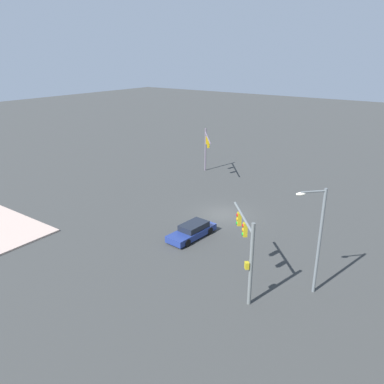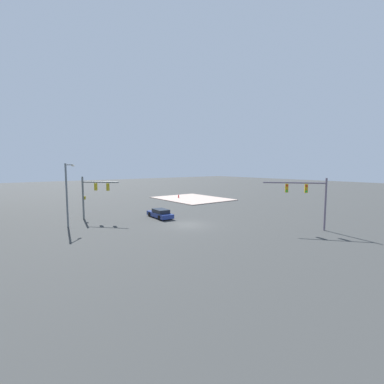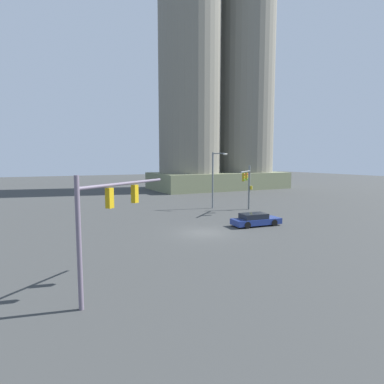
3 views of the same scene
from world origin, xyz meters
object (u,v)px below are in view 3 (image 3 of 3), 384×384
Objects in this scene: sedan_car_approaching at (255,220)px; streetlamp_curved_arm at (214,176)px; traffic_signal_near_corner at (107,210)px; traffic_signal_opposite_side at (247,181)px.

streetlamp_curved_arm is at bearing 84.71° from sedan_car_approaching.
traffic_signal_opposite_side is (20.31, 16.69, -0.32)m from traffic_signal_near_corner.
traffic_signal_near_corner is at bearing -87.40° from streetlamp_curved_arm.
sedan_car_approaching is (-4.54, -7.53, -3.10)m from traffic_signal_opposite_side.
traffic_signal_near_corner is 0.78× the size of streetlamp_curved_arm.
sedan_car_approaching is (-1.92, -11.08, -3.64)m from streetlamp_curved_arm.
traffic_signal_opposite_side is 0.77× the size of streetlamp_curved_arm.
sedan_car_approaching is at bearing -8.66° from traffic_signal_near_corner.
sedan_car_approaching is at bearing 16.87° from traffic_signal_opposite_side.
traffic_signal_opposite_side is 9.32m from sedan_car_approaching.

